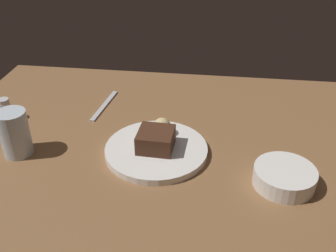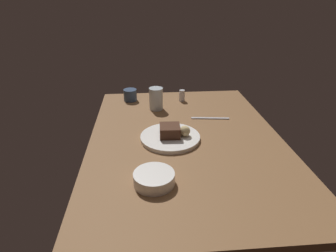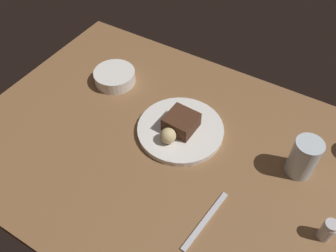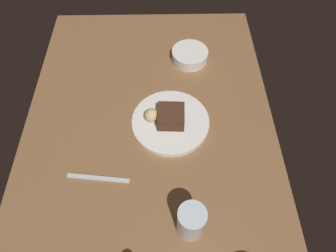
{
  "view_description": "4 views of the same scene",
  "coord_description": "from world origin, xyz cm",
  "px_view_note": "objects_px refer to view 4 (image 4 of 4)",
  "views": [
    {
      "loc": [
        13.94,
        -85.64,
        60.82
      ],
      "look_at": [
        3.04,
        -2.18,
        8.22
      ],
      "focal_mm": 41.3,
      "sensor_mm": 36.0,
      "label": 1
    },
    {
      "loc": [
        109.4,
        -17.12,
        63.26
      ],
      "look_at": [
        -1.81,
        -7.78,
        8.24
      ],
      "focal_mm": 30.53,
      "sensor_mm": 36.0,
      "label": 2
    },
    {
      "loc": [
        -31.02,
        53.01,
        82.93
      ],
      "look_at": [
        3.54,
        -4.53,
        6.31
      ],
      "focal_mm": 37.14,
      "sensor_mm": 36.0,
      "label": 3
    },
    {
      "loc": [
        -55.99,
        -5.19,
        86.01
      ],
      "look_at": [
        -2.89,
        -6.16,
        6.79
      ],
      "focal_mm": 31.89,
      "sensor_mm": 36.0,
      "label": 4
    }
  ],
  "objects_px": {
    "bread_roll": "(151,115)",
    "side_bowl": "(190,55)",
    "chocolate_cake_slice": "(171,116)",
    "water_glass": "(191,221)",
    "dessert_plate": "(170,122)",
    "butter_knife": "(98,178)"
  },
  "relations": [
    {
      "from": "dessert_plate",
      "to": "side_bowl",
      "type": "relative_size",
      "value": 1.85
    },
    {
      "from": "side_bowl",
      "to": "butter_knife",
      "type": "distance_m",
      "value": 0.59
    },
    {
      "from": "dessert_plate",
      "to": "chocolate_cake_slice",
      "type": "relative_size",
      "value": 2.98
    },
    {
      "from": "chocolate_cake_slice",
      "to": "side_bowl",
      "type": "height_order",
      "value": "chocolate_cake_slice"
    },
    {
      "from": "water_glass",
      "to": "bread_roll",
      "type": "bearing_deg",
      "value": 16.9
    },
    {
      "from": "chocolate_cake_slice",
      "to": "bread_roll",
      "type": "distance_m",
      "value": 0.06
    },
    {
      "from": "bread_roll",
      "to": "butter_knife",
      "type": "relative_size",
      "value": 0.25
    },
    {
      "from": "dessert_plate",
      "to": "butter_knife",
      "type": "xyz_separation_m",
      "value": [
        -0.2,
        0.22,
        -0.01
      ]
    },
    {
      "from": "bread_roll",
      "to": "water_glass",
      "type": "relative_size",
      "value": 0.39
    },
    {
      "from": "dessert_plate",
      "to": "butter_knife",
      "type": "distance_m",
      "value": 0.3
    },
    {
      "from": "chocolate_cake_slice",
      "to": "side_bowl",
      "type": "xyz_separation_m",
      "value": [
        0.31,
        -0.08,
        -0.02
      ]
    },
    {
      "from": "dessert_plate",
      "to": "butter_knife",
      "type": "bearing_deg",
      "value": 131.69
    },
    {
      "from": "butter_knife",
      "to": "bread_roll",
      "type": "bearing_deg",
      "value": -121.22
    },
    {
      "from": "chocolate_cake_slice",
      "to": "bread_roll",
      "type": "xyz_separation_m",
      "value": [
        0.01,
        0.06,
        -0.0
      ]
    },
    {
      "from": "side_bowl",
      "to": "water_glass",
      "type": "bearing_deg",
      "value": 176.69
    },
    {
      "from": "chocolate_cake_slice",
      "to": "butter_knife",
      "type": "height_order",
      "value": "chocolate_cake_slice"
    },
    {
      "from": "side_bowl",
      "to": "bread_roll",
      "type": "bearing_deg",
      "value": 154.19
    },
    {
      "from": "chocolate_cake_slice",
      "to": "butter_knife",
      "type": "distance_m",
      "value": 0.3
    },
    {
      "from": "bread_roll",
      "to": "butter_knife",
      "type": "bearing_deg",
      "value": 142.02
    },
    {
      "from": "bread_roll",
      "to": "side_bowl",
      "type": "distance_m",
      "value": 0.33
    },
    {
      "from": "bread_roll",
      "to": "side_bowl",
      "type": "bearing_deg",
      "value": -25.81
    },
    {
      "from": "chocolate_cake_slice",
      "to": "bread_roll",
      "type": "relative_size",
      "value": 1.87
    }
  ]
}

